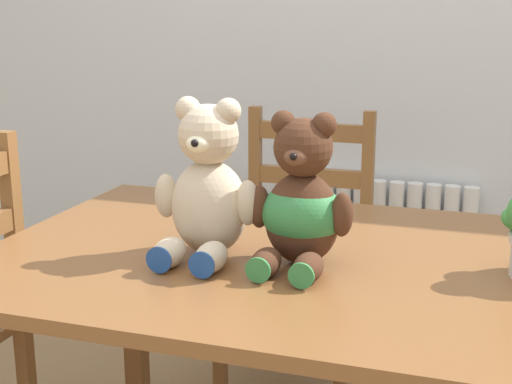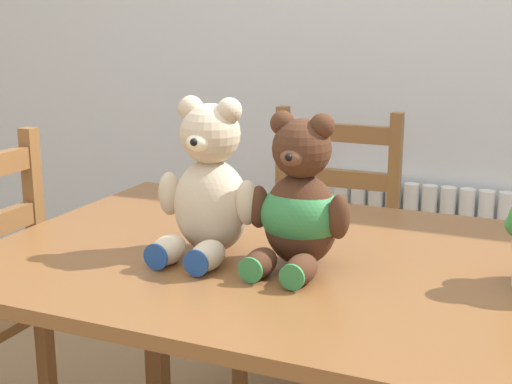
# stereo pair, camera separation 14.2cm
# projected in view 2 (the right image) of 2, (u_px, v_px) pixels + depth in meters

# --- Properties ---
(wall_back) EXTENTS (8.00, 0.04, 2.60)m
(wall_back) POSITION_uv_depth(u_px,v_px,m) (428.00, 13.00, 2.67)
(wall_back) COLOR silver
(wall_back) RESTS_ON ground_plane
(radiator) EXTENTS (0.71, 0.10, 0.66)m
(radiator) POSITION_uv_depth(u_px,v_px,m) (416.00, 272.00, 2.84)
(radiator) COLOR white
(radiator) RESTS_ON ground_plane
(dining_table) EXTENTS (1.40, 0.95, 0.78)m
(dining_table) POSITION_uv_depth(u_px,v_px,m) (300.00, 297.00, 1.60)
(dining_table) COLOR brown
(dining_table) RESTS_ON ground_plane
(wooden_chair_behind) EXTENTS (0.45, 0.42, 0.98)m
(wooden_chair_behind) POSITION_uv_depth(u_px,v_px,m) (323.00, 263.00, 2.43)
(wooden_chair_behind) COLOR brown
(wooden_chair_behind) RESTS_ON ground_plane
(teddy_bear_left) EXTENTS (0.24, 0.24, 0.35)m
(teddy_bear_left) POSITION_uv_depth(u_px,v_px,m) (209.00, 188.00, 1.56)
(teddy_bear_left) COLOR beige
(teddy_bear_left) RESTS_ON dining_table
(teddy_bear_right) EXTENTS (0.23, 0.24, 0.33)m
(teddy_bear_right) POSITION_uv_depth(u_px,v_px,m) (299.00, 206.00, 1.49)
(teddy_bear_right) COLOR #472819
(teddy_bear_right) RESTS_ON dining_table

